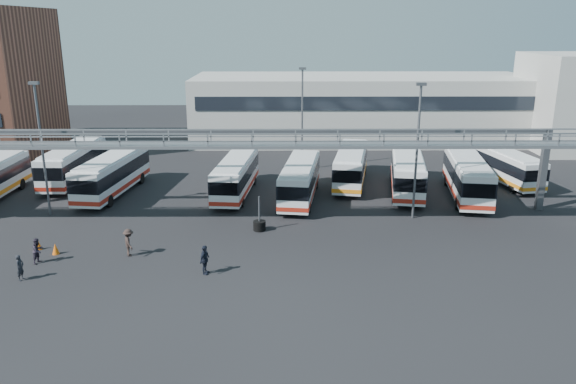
{
  "coord_description": "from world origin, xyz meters",
  "views": [
    {
      "loc": [
        2.18,
        -33.42,
        14.17
      ],
      "look_at": [
        2.47,
        6.0,
        2.39
      ],
      "focal_mm": 35.0,
      "sensor_mm": 36.0,
      "label": 1
    }
  ],
  "objects_px": {
    "light_pole_mid": "(417,144)",
    "pedestrian_c": "(129,243)",
    "bus_6": "(351,165)",
    "cone_right": "(38,245)",
    "bus_7": "(407,171)",
    "light_pole_back": "(302,113)",
    "bus_8": "(467,176)",
    "pedestrian_b": "(38,251)",
    "bus_1": "(73,162)",
    "bus_4": "(236,175)",
    "tire_stack": "(259,225)",
    "bus_2": "(112,173)",
    "cone_left": "(55,249)",
    "pedestrian_d": "(205,260)",
    "bus_9": "(505,165)",
    "pedestrian_a": "(20,267)",
    "light_pole_left": "(41,142)",
    "bus_5": "(300,179)"
  },
  "relations": [
    {
      "from": "pedestrian_a",
      "to": "light_pole_mid",
      "type": "bearing_deg",
      "value": -58.98
    },
    {
      "from": "cone_left",
      "to": "cone_right",
      "type": "xyz_separation_m",
      "value": [
        -1.42,
        0.76,
        -0.02
      ]
    },
    {
      "from": "bus_6",
      "to": "tire_stack",
      "type": "xyz_separation_m",
      "value": [
        -7.94,
        -12.23,
        -1.38
      ]
    },
    {
      "from": "bus_8",
      "to": "bus_9",
      "type": "relative_size",
      "value": 1.13
    },
    {
      "from": "bus_7",
      "to": "bus_9",
      "type": "height_order",
      "value": "bus_7"
    },
    {
      "from": "tire_stack",
      "to": "bus_8",
      "type": "bearing_deg",
      "value": 24.7
    },
    {
      "from": "bus_6",
      "to": "pedestrian_a",
      "type": "bearing_deg",
      "value": -126.01
    },
    {
      "from": "pedestrian_d",
      "to": "pedestrian_a",
      "type": "bearing_deg",
      "value": 112.93
    },
    {
      "from": "bus_1",
      "to": "pedestrian_a",
      "type": "height_order",
      "value": "bus_1"
    },
    {
      "from": "cone_left",
      "to": "pedestrian_b",
      "type": "bearing_deg",
      "value": -109.91
    },
    {
      "from": "bus_9",
      "to": "tire_stack",
      "type": "height_order",
      "value": "bus_9"
    },
    {
      "from": "bus_2",
      "to": "bus_7",
      "type": "bearing_deg",
      "value": 7.92
    },
    {
      "from": "bus_2",
      "to": "tire_stack",
      "type": "height_order",
      "value": "bus_2"
    },
    {
      "from": "light_pole_mid",
      "to": "bus_4",
      "type": "relative_size",
      "value": 0.96
    },
    {
      "from": "bus_4",
      "to": "pedestrian_d",
      "type": "xyz_separation_m",
      "value": [
        -0.53,
        -16.1,
        -0.87
      ]
    },
    {
      "from": "bus_4",
      "to": "bus_8",
      "type": "height_order",
      "value": "bus_8"
    },
    {
      "from": "light_pole_back",
      "to": "bus_7",
      "type": "relative_size",
      "value": 0.89
    },
    {
      "from": "bus_1",
      "to": "bus_4",
      "type": "xyz_separation_m",
      "value": [
        15.47,
        -4.35,
        -0.12
      ]
    },
    {
      "from": "bus_1",
      "to": "tire_stack",
      "type": "bearing_deg",
      "value": -35.21
    },
    {
      "from": "pedestrian_a",
      "to": "bus_7",
      "type": "bearing_deg",
      "value": -48.0
    },
    {
      "from": "bus_2",
      "to": "bus_8",
      "type": "bearing_deg",
      "value": 4.81
    },
    {
      "from": "pedestrian_c",
      "to": "pedestrian_b",
      "type": "bearing_deg",
      "value": 73.77
    },
    {
      "from": "bus_1",
      "to": "bus_2",
      "type": "relative_size",
      "value": 0.99
    },
    {
      "from": "bus_6",
      "to": "pedestrian_c",
      "type": "relative_size",
      "value": 6.14
    },
    {
      "from": "bus_2",
      "to": "bus_5",
      "type": "bearing_deg",
      "value": 1.01
    },
    {
      "from": "pedestrian_c",
      "to": "pedestrian_d",
      "type": "relative_size",
      "value": 1.01
    },
    {
      "from": "light_pole_mid",
      "to": "light_pole_back",
      "type": "bearing_deg",
      "value": 118.07
    },
    {
      "from": "bus_4",
      "to": "cone_right",
      "type": "bearing_deg",
      "value": -128.64
    },
    {
      "from": "bus_1",
      "to": "light_pole_back",
      "type": "bearing_deg",
      "value": 12.95
    },
    {
      "from": "light_pole_mid",
      "to": "bus_9",
      "type": "bearing_deg",
      "value": 42.88
    },
    {
      "from": "pedestrian_b",
      "to": "tire_stack",
      "type": "bearing_deg",
      "value": -48.4
    },
    {
      "from": "pedestrian_d",
      "to": "cone_left",
      "type": "height_order",
      "value": "pedestrian_d"
    },
    {
      "from": "light_pole_back",
      "to": "bus_8",
      "type": "bearing_deg",
      "value": -35.25
    },
    {
      "from": "light_pole_left",
      "to": "light_pole_back",
      "type": "bearing_deg",
      "value": 34.99
    },
    {
      "from": "bus_2",
      "to": "pedestrian_b",
      "type": "xyz_separation_m",
      "value": [
        -0.38,
        -14.73,
        -1.06
      ]
    },
    {
      "from": "bus_8",
      "to": "bus_9",
      "type": "bearing_deg",
      "value": 51.38
    },
    {
      "from": "bus_8",
      "to": "cone_left",
      "type": "height_order",
      "value": "bus_8"
    },
    {
      "from": "bus_8",
      "to": "pedestrian_c",
      "type": "relative_size",
      "value": 6.44
    },
    {
      "from": "bus_2",
      "to": "bus_4",
      "type": "relative_size",
      "value": 1.06
    },
    {
      "from": "bus_2",
      "to": "pedestrian_c",
      "type": "height_order",
      "value": "bus_2"
    },
    {
      "from": "bus_6",
      "to": "cone_right",
      "type": "relative_size",
      "value": 16.22
    },
    {
      "from": "bus_7",
      "to": "bus_6",
      "type": "bearing_deg",
      "value": 159.19
    },
    {
      "from": "light_pole_mid",
      "to": "pedestrian_c",
      "type": "xyz_separation_m",
      "value": [
        -19.69,
        -7.16,
        -4.83
      ]
    },
    {
      "from": "bus_9",
      "to": "pedestrian_d",
      "type": "xyz_separation_m",
      "value": [
        -25.23,
        -19.88,
        -0.78
      ]
    },
    {
      "from": "light_pole_back",
      "to": "cone_right",
      "type": "relative_size",
      "value": 15.01
    },
    {
      "from": "bus_1",
      "to": "pedestrian_c",
      "type": "height_order",
      "value": "bus_1"
    },
    {
      "from": "bus_8",
      "to": "pedestrian_b",
      "type": "height_order",
      "value": "bus_8"
    },
    {
      "from": "bus_6",
      "to": "pedestrian_b",
      "type": "bearing_deg",
      "value": -129.66
    },
    {
      "from": "pedestrian_a",
      "to": "pedestrian_d",
      "type": "xyz_separation_m",
      "value": [
        10.52,
        0.75,
        0.12
      ]
    },
    {
      "from": "bus_4",
      "to": "pedestrian_a",
      "type": "xyz_separation_m",
      "value": [
        -11.06,
        -16.85,
        -0.98
      ]
    }
  ]
}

